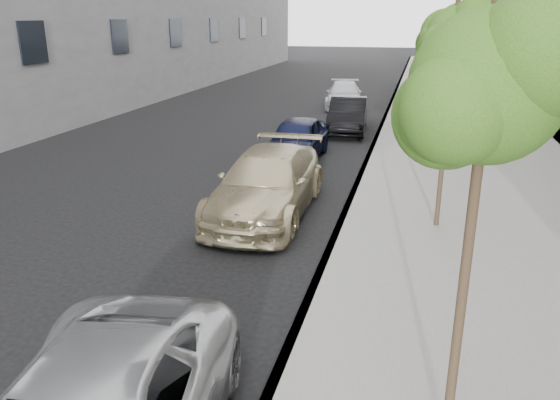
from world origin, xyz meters
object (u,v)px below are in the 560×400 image
at_px(tree_mid, 456,36).
at_px(sedan_blue, 297,139).
at_px(sedan_black, 348,115).
at_px(sedan_rear, 344,95).
at_px(tree_near, 491,87).
at_px(suv, 267,183).
at_px(tree_far, 445,34).

relative_size(tree_mid, sedan_blue, 1.19).
distance_m(sedan_black, sedan_rear, 6.11).
height_order(tree_near, suv, tree_near).
bearing_deg(tree_near, tree_far, 90.00).
height_order(tree_far, sedan_black, tree_far).
xyz_separation_m(tree_far, sedan_blue, (-4.31, -1.24, -3.23)).
bearing_deg(sedan_black, sedan_rear, 95.19).
xyz_separation_m(tree_far, suv, (-3.86, -6.32, -3.17)).
bearing_deg(tree_mid, sedan_rear, 105.04).
distance_m(tree_near, tree_mid, 6.50).
xyz_separation_m(tree_near, suv, (-3.86, 6.68, -3.12)).
xyz_separation_m(tree_mid, suv, (-3.86, 0.18, -3.31)).
relative_size(tree_far, sedan_black, 1.15).
bearing_deg(sedan_black, tree_far, -51.86).
height_order(sedan_blue, sedan_rear, sedan_blue).
height_order(tree_far, sedan_blue, tree_far).
height_order(suv, sedan_blue, suv).
height_order(tree_mid, sedan_black, tree_mid).
xyz_separation_m(tree_mid, sedan_rear, (-4.34, 16.15, -3.42)).
bearing_deg(sedan_black, suv, -97.42).
xyz_separation_m(sedan_blue, sedan_black, (0.98, 4.87, -0.00)).
relative_size(sedan_black, sedan_rear, 0.94).
xyz_separation_m(tree_mid, sedan_blue, (-4.31, 5.26, -3.37)).
bearing_deg(sedan_black, sedan_blue, -105.75).
bearing_deg(sedan_rear, sedan_blue, -96.70).
relative_size(tree_near, sedan_rear, 1.06).
distance_m(tree_near, tree_far, 13.00).
relative_size(tree_near, sedan_black, 1.13).
height_order(tree_mid, suv, tree_mid).
distance_m(suv, sedan_black, 9.96).
xyz_separation_m(tree_near, sedan_black, (-3.33, 16.63, -3.19)).
bearing_deg(sedan_blue, tree_mid, -50.21).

